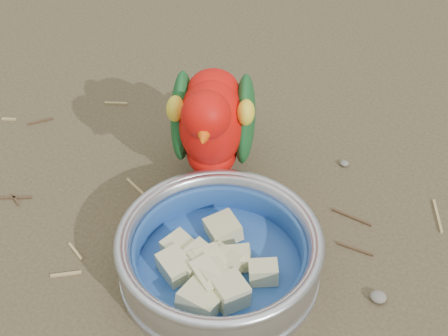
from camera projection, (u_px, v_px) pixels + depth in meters
The scene contains 6 objects.
ground at pixel (159, 291), 0.76m from camera, with size 60.00×60.00×0.00m, color #4D402C.
food_bowl at pixel (219, 270), 0.77m from camera, with size 0.22×0.22×0.02m, color #B2B2BA.
bowl_wall at pixel (219, 252), 0.75m from camera, with size 0.22×0.22×0.04m, color #B2B2BA, non-canonical shape.
fruit_wedges at pixel (219, 256), 0.76m from camera, with size 0.13×0.13×0.03m, color beige, non-canonical shape.
lory_parrot at pixel (212, 132), 0.83m from camera, with size 0.10×0.22×0.17m, color red, non-canonical shape.
ground_debris at pixel (156, 240), 0.81m from camera, with size 0.90×0.80×0.01m, color tan, non-canonical shape.
Camera 1 is at (0.30, -0.38, 0.61)m, focal length 55.00 mm.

